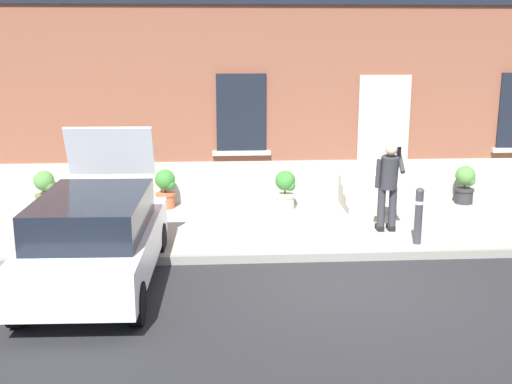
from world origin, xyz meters
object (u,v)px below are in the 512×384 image
object	(u,v)px
hatchback_car_white	(96,238)
planter_cream	(286,189)
bollard_near_person	(419,214)
person_on_phone	(389,181)
planter_charcoal	(465,184)
planter_terracotta	(166,188)
planter_olive	(45,189)

from	to	relation	value
hatchback_car_white	planter_cream	bearing A→B (deg)	49.44
bollard_near_person	person_on_phone	size ratio (longest dim) A/B	0.60
person_on_phone	planter_charcoal	world-z (taller)	person_on_phone
person_on_phone	planter_cream	world-z (taller)	person_on_phone
bollard_near_person	planter_terracotta	world-z (taller)	bollard_near_person
planter_terracotta	hatchback_car_white	bearing A→B (deg)	-100.03
planter_terracotta	planter_cream	world-z (taller)	same
hatchback_car_white	planter_olive	xyz separation A→B (m)	(-1.87, 4.27, -0.19)
planter_olive	planter_charcoal	xyz separation A→B (m)	(9.34, -0.07, 0.00)
planter_olive	planter_cream	xyz separation A→B (m)	(5.23, -0.34, 0.00)
bollard_near_person	planter_cream	distance (m)	3.33
planter_olive	planter_charcoal	world-z (taller)	same
bollard_near_person	person_on_phone	distance (m)	0.97
planter_terracotta	person_on_phone	bearing A→B (deg)	-25.20
bollard_near_person	person_on_phone	xyz separation A→B (m)	(-0.36, 0.79, 0.44)
planter_terracotta	planter_cream	bearing A→B (deg)	-6.48
planter_charcoal	planter_cream	bearing A→B (deg)	-176.25
bollard_near_person	planter_cream	size ratio (longest dim) A/B	1.22
hatchback_car_white	planter_charcoal	size ratio (longest dim) A/B	4.78
planter_terracotta	planter_charcoal	distance (m)	6.72
hatchback_car_white	person_on_phone	size ratio (longest dim) A/B	2.35
hatchback_car_white	planter_olive	size ratio (longest dim) A/B	4.78
bollard_near_person	planter_charcoal	distance (m)	3.45
planter_terracotta	planter_cream	size ratio (longest dim) A/B	1.00
planter_charcoal	bollard_near_person	bearing A→B (deg)	-124.91
planter_olive	planter_terracotta	size ratio (longest dim) A/B	1.00
hatchback_car_white	bollard_near_person	bearing A→B (deg)	14.01
hatchback_car_white	planter_olive	distance (m)	4.66
hatchback_car_white	planter_olive	bearing A→B (deg)	113.65
person_on_phone	planter_terracotta	world-z (taller)	person_on_phone
bollard_near_person	planter_charcoal	bearing A→B (deg)	55.09
person_on_phone	bollard_near_person	bearing A→B (deg)	-69.69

